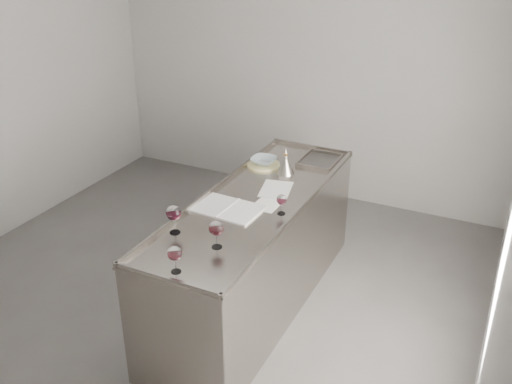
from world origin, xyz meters
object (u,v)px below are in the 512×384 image
at_px(wine_glass_middle, 175,254).
at_px(wine_glass_right, 216,229).
at_px(notebook, 228,209).
at_px(wine_funnel, 285,166).
at_px(ceramic_bowl, 264,161).
at_px(counter, 256,253).
at_px(wine_glass_small, 282,200).
at_px(wine_glass_left, 174,213).

distance_m(wine_glass_middle, wine_glass_right, 0.37).
bearing_deg(notebook, wine_glass_right, -66.42).
bearing_deg(wine_funnel, notebook, -98.60).
bearing_deg(wine_glass_middle, ceramic_bowl, 97.39).
height_order(counter, wine_glass_middle, wine_glass_middle).
relative_size(wine_glass_middle, notebook, 0.36).
distance_m(wine_glass_middle, wine_glass_small, 1.00).
bearing_deg(wine_glass_right, wine_glass_middle, -102.73).
relative_size(wine_glass_left, wine_glass_middle, 1.17).
height_order(counter, ceramic_bowl, ceramic_bowl).
bearing_deg(wine_funnel, wine_glass_small, -68.95).
height_order(wine_glass_middle, ceramic_bowl, wine_glass_middle).
relative_size(wine_glass_right, wine_funnel, 0.87).
relative_size(wine_glass_left, notebook, 0.42).
bearing_deg(wine_glass_left, wine_glass_small, 46.43).
distance_m(wine_glass_right, wine_glass_small, 0.64).
relative_size(wine_glass_middle, wine_glass_small, 1.17).
bearing_deg(notebook, wine_funnel, 84.20).
height_order(wine_glass_middle, wine_glass_right, wine_glass_right).
bearing_deg(wine_glass_left, counter, 68.09).
xyz_separation_m(wine_glass_middle, wine_glass_right, (0.08, 0.36, 0.01)).
distance_m(wine_glass_right, ceramic_bowl, 1.38).
height_order(wine_glass_small, notebook, wine_glass_small).
distance_m(wine_glass_left, wine_glass_small, 0.78).
bearing_deg(ceramic_bowl, wine_glass_left, -92.08).
height_order(wine_glass_right, wine_glass_small, wine_glass_right).
bearing_deg(notebook, wine_glass_small, 19.36).
height_order(counter, wine_glass_right, wine_glass_right).
bearing_deg(counter, wine_glass_right, -84.19).
xyz_separation_m(wine_glass_right, notebook, (-0.19, 0.49, -0.13)).
distance_m(wine_glass_small, notebook, 0.41).
xyz_separation_m(counter, wine_glass_middle, (-0.01, -1.08, 0.59)).
relative_size(notebook, wine_funnel, 2.22).
bearing_deg(notebook, wine_glass_middle, -80.04).
height_order(counter, notebook, counter).
height_order(wine_glass_right, wine_funnel, wine_funnel).
relative_size(wine_glass_left, ceramic_bowl, 0.96).
bearing_deg(wine_glass_right, ceramic_bowl, 102.62).
bearing_deg(counter, wine_glass_left, -111.91).
bearing_deg(counter, wine_funnel, 89.50).
distance_m(notebook, wine_funnel, 0.79).
xyz_separation_m(counter, wine_glass_left, (-0.28, -0.68, 0.61)).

